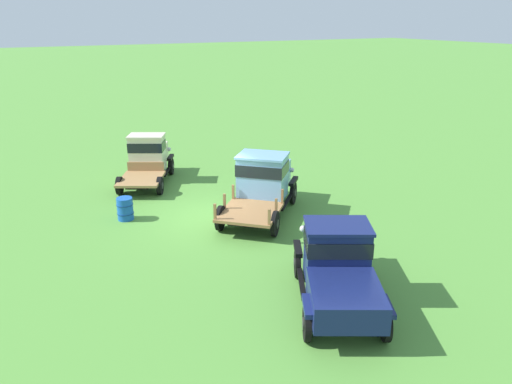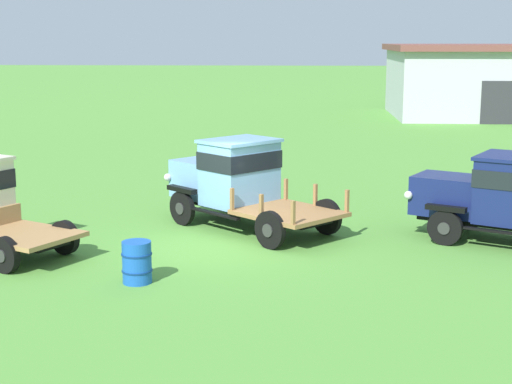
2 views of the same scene
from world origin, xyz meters
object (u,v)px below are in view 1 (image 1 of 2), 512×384
Objects in this scene: vintage_truck_foreground_near at (148,157)px; vintage_truck_second_in_line at (264,180)px; vintage_truck_midrow_center at (337,263)px; oil_drum_beside_row at (125,209)px.

vintage_truck_foreground_near is 6.37m from vintage_truck_second_in_line.
vintage_truck_midrow_center is (6.56, -1.52, -0.13)m from vintage_truck_second_in_line.
vintage_truck_foreground_near is 12.37m from vintage_truck_midrow_center.
vintage_truck_second_in_line is (5.75, 2.74, 0.14)m from vintage_truck_foreground_near.
vintage_truck_second_in_line reaches higher than oil_drum_beside_row.
vintage_truck_foreground_near is 0.98× the size of vintage_truck_second_in_line.
vintage_truck_foreground_near is at bearing 152.47° from oil_drum_beside_row.
oil_drum_beside_row is (-1.53, -4.94, -0.79)m from vintage_truck_second_in_line.
oil_drum_beside_row is at bearing -107.18° from vintage_truck_second_in_line.
vintage_truck_second_in_line is at bearing 166.99° from vintage_truck_midrow_center.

